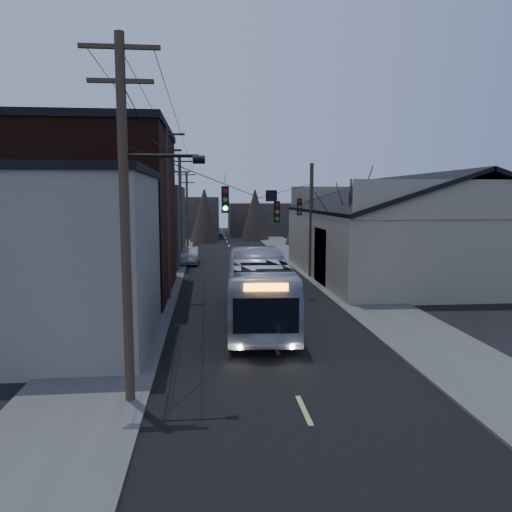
# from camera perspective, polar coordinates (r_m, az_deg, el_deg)

# --- Properties ---
(ground) EXTENTS (160.00, 160.00, 0.00)m
(ground) POSITION_cam_1_polar(r_m,az_deg,el_deg) (13.17, 7.30, -20.64)
(ground) COLOR black
(ground) RESTS_ON ground
(road_surface) EXTENTS (9.00, 110.00, 0.02)m
(road_surface) POSITION_cam_1_polar(r_m,az_deg,el_deg) (41.91, -1.88, -1.50)
(road_surface) COLOR black
(road_surface) RESTS_ON ground
(sidewalk_left) EXTENTS (4.00, 110.00, 0.12)m
(sidewalk_left) POSITION_cam_1_polar(r_m,az_deg,el_deg) (41.99, -10.77, -1.53)
(sidewalk_left) COLOR #474744
(sidewalk_left) RESTS_ON ground
(sidewalk_right) EXTENTS (4.00, 110.00, 0.12)m
(sidewalk_right) POSITION_cam_1_polar(r_m,az_deg,el_deg) (42.82, 6.83, -1.30)
(sidewalk_right) COLOR #474744
(sidewalk_right) RESTS_ON ground
(building_clapboard) EXTENTS (8.00, 8.00, 7.00)m
(building_clapboard) POSITION_cam_1_polar(r_m,az_deg,el_deg) (21.49, -22.65, -0.56)
(building_clapboard) COLOR slate
(building_clapboard) RESTS_ON ground
(building_brick) EXTENTS (10.00, 12.00, 10.00)m
(building_brick) POSITION_cam_1_polar(r_m,az_deg,el_deg) (32.24, -18.78, 4.56)
(building_brick) COLOR black
(building_brick) RESTS_ON ground
(building_left_far) EXTENTS (9.00, 14.00, 7.00)m
(building_left_far) POSITION_cam_1_polar(r_m,az_deg,el_deg) (47.94, -13.81, 3.55)
(building_left_far) COLOR #312B27
(building_left_far) RESTS_ON ground
(warehouse) EXTENTS (16.16, 20.60, 7.73)m
(warehouse) POSITION_cam_1_polar(r_m,az_deg,el_deg) (39.77, 17.65, 1.63)
(warehouse) COLOR gray
(warehouse) RESTS_ON ground
(building_far_left) EXTENTS (10.00, 12.00, 6.00)m
(building_far_left) POSITION_cam_1_polar(r_m,az_deg,el_deg) (76.52, -8.12, 4.44)
(building_far_left) COLOR #312B27
(building_far_left) RESTS_ON ground
(building_far_right) EXTENTS (12.00, 14.00, 5.00)m
(building_far_right) POSITION_cam_1_polar(r_m,az_deg,el_deg) (82.04, 1.17, 4.31)
(building_far_right) COLOR #312B27
(building_far_right) RESTS_ON ground
(bare_tree) EXTENTS (0.40, 0.40, 7.20)m
(bare_tree) POSITION_cam_1_polar(r_m,az_deg,el_deg) (32.80, 10.68, 2.38)
(bare_tree) COLOR black
(bare_tree) RESTS_ON ground
(utility_lines) EXTENTS (11.24, 45.28, 10.50)m
(utility_lines) POSITION_cam_1_polar(r_m,az_deg,el_deg) (35.55, -6.32, 4.98)
(utility_lines) COLOR #382B1E
(utility_lines) RESTS_ON ground
(bus) EXTENTS (3.48, 12.14, 3.34)m
(bus) POSITION_cam_1_polar(r_m,az_deg,el_deg) (24.17, 0.29, -3.66)
(bus) COLOR #ACAFB8
(bus) RESTS_ON ground
(parked_car) EXTENTS (1.66, 4.61, 1.51)m
(parked_car) POSITION_cam_1_polar(r_m,az_deg,el_deg) (45.38, -7.62, 0.03)
(parked_car) COLOR #919598
(parked_car) RESTS_ON ground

